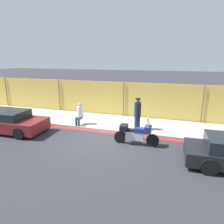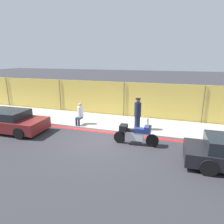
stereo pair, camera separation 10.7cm
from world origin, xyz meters
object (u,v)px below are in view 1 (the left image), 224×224
motorcycle (136,134)px  officer_standing (138,113)px  person_seated_on_curb (80,113)px  parked_car_left_down_street (10,121)px

motorcycle → officer_standing: (-0.26, 1.83, 0.53)m
motorcycle → person_seated_on_curb: bearing=155.3°
officer_standing → person_seated_on_curb: size_ratio=1.36×
parked_car_left_down_street → person_seated_on_curb: bearing=27.7°
person_seated_on_curb → parked_car_left_down_street: bearing=-150.5°
motorcycle → person_seated_on_curb: 4.22m
parked_car_left_down_street → motorcycle: bearing=1.0°
motorcycle → parked_car_left_down_street: (-7.45, -0.38, 0.04)m
motorcycle → parked_car_left_down_street: bearing=-178.7°
motorcycle → officer_standing: size_ratio=1.22×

